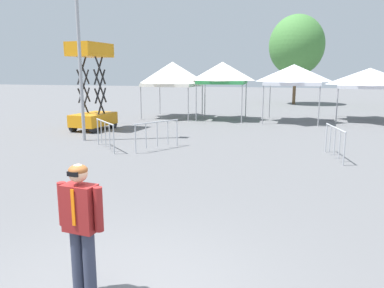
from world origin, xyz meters
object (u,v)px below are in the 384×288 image
(canopy_tent_right_of_center, at_px, (294,75))
(canopy_tent_behind_center, at_px, (370,78))
(canopy_tent_center, at_px, (173,74))
(person_foreground, at_px, (81,222))
(light_pole_near_lift, at_px, (77,2))
(canopy_tent_behind_left, at_px, (223,73))
(crowd_barrier_mid_lot, at_px, (335,137))
(crowd_barrier_by_lift, at_px, (105,130))
(scissor_lift, at_px, (93,105))
(crowd_barrier_near_person, at_px, (157,130))
(tree_behind_tents_right, at_px, (297,45))

(canopy_tent_right_of_center, relative_size, canopy_tent_behind_center, 0.88)
(canopy_tent_center, xyz_separation_m, canopy_tent_behind_center, (11.74, 1.75, -0.22))
(person_foreground, relative_size, light_pole_near_lift, 0.18)
(canopy_tent_behind_left, height_order, crowd_barrier_mid_lot, canopy_tent_behind_left)
(crowd_barrier_mid_lot, xyz_separation_m, crowd_barrier_by_lift, (-8.19, -0.89, 0.00))
(scissor_lift, xyz_separation_m, crowd_barrier_by_lift, (3.04, -4.10, -0.53))
(light_pole_near_lift, height_order, crowd_barrier_by_lift, light_pole_near_lift)
(canopy_tent_right_of_center, distance_m, canopy_tent_behind_center, 4.67)
(canopy_tent_behind_center, height_order, light_pole_near_lift, light_pole_near_lift)
(canopy_tent_behind_left, bearing_deg, canopy_tent_right_of_center, 1.30)
(person_foreground, bearing_deg, crowd_barrier_near_person, 106.56)
(canopy_tent_right_of_center, relative_size, tree_behind_tents_right, 0.42)
(canopy_tent_behind_left, bearing_deg, canopy_tent_behind_center, 12.87)
(tree_behind_tents_right, relative_size, crowd_barrier_by_lift, 5.05)
(tree_behind_tents_right, bearing_deg, crowd_barrier_near_person, -100.64)
(scissor_lift, bearing_deg, crowd_barrier_mid_lot, -15.94)
(canopy_tent_right_of_center, bearing_deg, canopy_tent_behind_center, 23.22)
(canopy_tent_behind_center, relative_size, tree_behind_tents_right, 0.48)
(tree_behind_tents_right, xyz_separation_m, crowd_barrier_near_person, (-4.24, -22.55, -4.48))
(person_foreground, bearing_deg, canopy_tent_behind_center, 73.30)
(canopy_tent_behind_center, bearing_deg, canopy_tent_behind_left, -167.13)
(scissor_lift, relative_size, crowd_barrier_by_lift, 2.73)
(canopy_tent_behind_center, bearing_deg, light_pole_near_lift, -139.59)
(light_pole_near_lift, relative_size, crowd_barrier_by_lift, 6.45)
(scissor_lift, xyz_separation_m, crowd_barrier_near_person, (4.94, -3.58, -0.53))
(canopy_tent_center, xyz_separation_m, scissor_lift, (-2.03, -6.21, -1.49))
(canopy_tent_right_of_center, bearing_deg, light_pole_near_lift, -133.05)
(crowd_barrier_mid_lot, bearing_deg, canopy_tent_behind_center, 77.20)
(crowd_barrier_near_person, bearing_deg, scissor_lift, 144.10)
(crowd_barrier_mid_lot, distance_m, crowd_barrier_by_lift, 8.24)
(person_foreground, relative_size, tree_behind_tents_right, 0.22)
(person_foreground, bearing_deg, crowd_barrier_mid_lot, 68.85)
(canopy_tent_center, distance_m, tree_behind_tents_right, 14.84)
(canopy_tent_right_of_center, height_order, canopy_tent_behind_center, canopy_tent_right_of_center)
(canopy_tent_center, relative_size, canopy_tent_behind_center, 0.93)
(canopy_tent_behind_center, xyz_separation_m, crowd_barrier_mid_lot, (-2.54, -11.16, -1.79))
(scissor_lift, bearing_deg, canopy_tent_behind_left, 48.60)
(light_pole_near_lift, height_order, tree_behind_tents_right, light_pole_near_lift)
(canopy_tent_center, relative_size, crowd_barrier_mid_lot, 1.72)
(canopy_tent_center, height_order, light_pole_near_lift, light_pole_near_lift)
(light_pole_near_lift, distance_m, crowd_barrier_near_person, 6.20)
(scissor_lift, bearing_deg, tree_behind_tents_right, 64.18)
(canopy_tent_center, bearing_deg, person_foreground, -73.42)
(canopy_tent_behind_left, distance_m, person_foreground, 18.82)
(scissor_lift, bearing_deg, crowd_barrier_near_person, -35.90)
(canopy_tent_center, distance_m, crowd_barrier_near_person, 10.41)
(canopy_tent_center, xyz_separation_m, canopy_tent_right_of_center, (7.46, -0.09, -0.03))
(scissor_lift, bearing_deg, light_pole_near_lift, -66.06)
(light_pole_near_lift, xyz_separation_m, crowd_barrier_near_person, (3.73, -0.84, -4.88))
(tree_behind_tents_right, bearing_deg, crowd_barrier_by_lift, -104.89)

